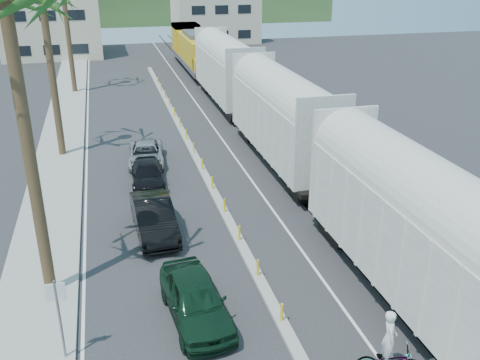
% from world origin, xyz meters
% --- Properties ---
extents(sidewalk, '(3.00, 90.00, 0.15)m').
position_xyz_m(sidewalk, '(-8.50, 25.00, 0.07)').
color(sidewalk, gray).
rests_on(sidewalk, ground).
extents(rails, '(1.56, 100.00, 0.06)m').
position_xyz_m(rails, '(5.00, 28.00, 0.03)').
color(rails, black).
rests_on(rails, ground).
extents(median, '(0.45, 60.00, 0.85)m').
position_xyz_m(median, '(0.00, 19.96, 0.09)').
color(median, gray).
rests_on(median, ground).
extents(lane_markings, '(9.42, 90.00, 0.01)m').
position_xyz_m(lane_markings, '(-2.15, 25.00, 0.00)').
color(lane_markings, silver).
rests_on(lane_markings, ground).
extents(freight_train, '(3.00, 60.94, 5.85)m').
position_xyz_m(freight_train, '(5.00, 22.78, 2.91)').
color(freight_train, '#B3B0A4').
rests_on(freight_train, ground).
extents(street_sign, '(0.60, 0.08, 3.00)m').
position_xyz_m(street_sign, '(-7.30, 2.00, 1.97)').
color(street_sign, slate).
rests_on(street_sign, ground).
extents(buildings, '(38.00, 27.00, 10.00)m').
position_xyz_m(buildings, '(-6.41, 71.66, 4.36)').
color(buildings, '#BFB498').
rests_on(buildings, ground).
extents(car_lead, '(2.78, 5.13, 1.63)m').
position_xyz_m(car_lead, '(-2.86, 3.06, 0.82)').
color(car_lead, black).
rests_on(car_lead, ground).
extents(car_second, '(2.18, 5.12, 1.64)m').
position_xyz_m(car_second, '(-3.61, 9.89, 0.82)').
color(car_second, black).
rests_on(car_second, ground).
extents(car_third, '(2.24, 4.56, 1.27)m').
position_xyz_m(car_third, '(-3.37, 15.76, 0.63)').
color(car_third, black).
rests_on(car_third, ground).
extents(car_rear, '(2.98, 5.01, 1.28)m').
position_xyz_m(car_rear, '(-3.15, 19.17, 0.64)').
color(car_rear, '#A5A7AA').
rests_on(car_rear, ground).
extents(cyclist, '(1.97, 2.46, 2.39)m').
position_xyz_m(cyclist, '(2.37, -1.19, 0.75)').
color(cyclist, '#9EA0A5').
rests_on(cyclist, ground).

